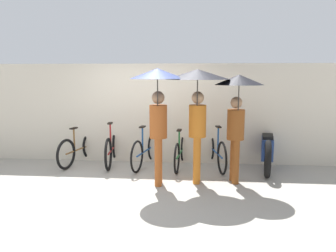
{
  "coord_description": "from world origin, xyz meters",
  "views": [
    {
      "loc": [
        1.13,
        -5.59,
        2.03
      ],
      "look_at": [
        0.55,
        0.91,
        1.0
      ],
      "focal_mm": 35.0,
      "sensor_mm": 36.0,
      "label": 1
    }
  ],
  "objects_px": {
    "parked_bicycle_0": "(79,148)",
    "parked_bicycle_3": "(180,151)",
    "pedestrian_center": "(197,92)",
    "parked_bicycle_2": "(146,150)",
    "pedestrian_trailing": "(238,102)",
    "motorcycle": "(267,150)",
    "parked_bicycle_1": "(112,148)",
    "parked_bicycle_4": "(216,151)",
    "pedestrian_leading": "(158,96)"
  },
  "relations": [
    {
      "from": "parked_bicycle_2",
      "to": "pedestrian_center",
      "type": "xyz_separation_m",
      "value": [
        1.13,
        -1.13,
        1.36
      ]
    },
    {
      "from": "motorcycle",
      "to": "parked_bicycle_0",
      "type": "bearing_deg",
      "value": 99.92
    },
    {
      "from": "parked_bicycle_1",
      "to": "parked_bicycle_4",
      "type": "height_order",
      "value": "parked_bicycle_4"
    },
    {
      "from": "pedestrian_trailing",
      "to": "motorcycle",
      "type": "relative_size",
      "value": 0.98
    },
    {
      "from": "pedestrian_leading",
      "to": "pedestrian_center",
      "type": "relative_size",
      "value": 1.01
    },
    {
      "from": "parked_bicycle_2",
      "to": "pedestrian_center",
      "type": "relative_size",
      "value": 0.81
    },
    {
      "from": "parked_bicycle_0",
      "to": "parked_bicycle_3",
      "type": "bearing_deg",
      "value": -79.51
    },
    {
      "from": "pedestrian_center",
      "to": "parked_bicycle_2",
      "type": "bearing_deg",
      "value": -40.88
    },
    {
      "from": "parked_bicycle_0",
      "to": "pedestrian_leading",
      "type": "xyz_separation_m",
      "value": [
        1.99,
        -1.38,
        1.31
      ]
    },
    {
      "from": "parked_bicycle_1",
      "to": "parked_bicycle_3",
      "type": "distance_m",
      "value": 1.56
    },
    {
      "from": "motorcycle",
      "to": "parked_bicycle_1",
      "type": "bearing_deg",
      "value": 99.89
    },
    {
      "from": "parked_bicycle_2",
      "to": "pedestrian_leading",
      "type": "bearing_deg",
      "value": -150.86
    },
    {
      "from": "parked_bicycle_1",
      "to": "parked_bicycle_4",
      "type": "relative_size",
      "value": 0.96
    },
    {
      "from": "pedestrian_leading",
      "to": "motorcycle",
      "type": "bearing_deg",
      "value": -151.65
    },
    {
      "from": "pedestrian_trailing",
      "to": "parked_bicycle_1",
      "type": "bearing_deg",
      "value": -30.64
    },
    {
      "from": "parked_bicycle_2",
      "to": "parked_bicycle_3",
      "type": "distance_m",
      "value": 0.78
    },
    {
      "from": "parked_bicycle_0",
      "to": "pedestrian_center",
      "type": "xyz_separation_m",
      "value": [
        2.69,
        -1.19,
        1.37
      ]
    },
    {
      "from": "parked_bicycle_0",
      "to": "pedestrian_center",
      "type": "relative_size",
      "value": 0.77
    },
    {
      "from": "parked_bicycle_2",
      "to": "motorcycle",
      "type": "distance_m",
      "value": 2.66
    },
    {
      "from": "pedestrian_center",
      "to": "pedestrian_trailing",
      "type": "bearing_deg",
      "value": -170.11
    },
    {
      "from": "parked_bicycle_2",
      "to": "motorcycle",
      "type": "xyz_separation_m",
      "value": [
        2.66,
        0.02,
        0.05
      ]
    },
    {
      "from": "parked_bicycle_0",
      "to": "motorcycle",
      "type": "distance_m",
      "value": 4.21
    },
    {
      "from": "parked_bicycle_3",
      "to": "motorcycle",
      "type": "height_order",
      "value": "parked_bicycle_3"
    },
    {
      "from": "parked_bicycle_3",
      "to": "pedestrian_leading",
      "type": "bearing_deg",
      "value": 170.27
    },
    {
      "from": "parked_bicycle_0",
      "to": "motorcycle",
      "type": "height_order",
      "value": "parked_bicycle_0"
    },
    {
      "from": "parked_bicycle_3",
      "to": "pedestrian_center",
      "type": "height_order",
      "value": "pedestrian_center"
    },
    {
      "from": "parked_bicycle_0",
      "to": "parked_bicycle_2",
      "type": "bearing_deg",
      "value": -79.93
    },
    {
      "from": "pedestrian_trailing",
      "to": "parked_bicycle_0",
      "type": "bearing_deg",
      "value": -25.89
    },
    {
      "from": "parked_bicycle_3",
      "to": "pedestrian_center",
      "type": "bearing_deg",
      "value": -157.39
    },
    {
      "from": "pedestrian_center",
      "to": "pedestrian_trailing",
      "type": "relative_size",
      "value": 1.05
    },
    {
      "from": "parked_bicycle_0",
      "to": "parked_bicycle_3",
      "type": "relative_size",
      "value": 0.98
    },
    {
      "from": "parked_bicycle_1",
      "to": "pedestrian_leading",
      "type": "distance_m",
      "value": 2.24
    },
    {
      "from": "parked_bicycle_2",
      "to": "parked_bicycle_4",
      "type": "height_order",
      "value": "parked_bicycle_2"
    },
    {
      "from": "pedestrian_center",
      "to": "motorcycle",
      "type": "height_order",
      "value": "pedestrian_center"
    },
    {
      "from": "pedestrian_leading",
      "to": "pedestrian_center",
      "type": "distance_m",
      "value": 0.72
    },
    {
      "from": "parked_bicycle_4",
      "to": "pedestrian_center",
      "type": "height_order",
      "value": "pedestrian_center"
    },
    {
      "from": "parked_bicycle_1",
      "to": "pedestrian_leading",
      "type": "height_order",
      "value": "pedestrian_leading"
    },
    {
      "from": "pedestrian_trailing",
      "to": "motorcycle",
      "type": "height_order",
      "value": "pedestrian_trailing"
    },
    {
      "from": "parked_bicycle_3",
      "to": "parked_bicycle_4",
      "type": "distance_m",
      "value": 0.78
    },
    {
      "from": "parked_bicycle_1",
      "to": "parked_bicycle_2",
      "type": "height_order",
      "value": "parked_bicycle_2"
    },
    {
      "from": "parked_bicycle_2",
      "to": "pedestrian_leading",
      "type": "xyz_separation_m",
      "value": [
        0.44,
        -1.32,
        1.29
      ]
    },
    {
      "from": "parked_bicycle_4",
      "to": "pedestrian_center",
      "type": "distance_m",
      "value": 1.84
    },
    {
      "from": "parked_bicycle_2",
      "to": "pedestrian_center",
      "type": "bearing_deg",
      "value": -124.14
    },
    {
      "from": "parked_bicycle_4",
      "to": "pedestrian_leading",
      "type": "distance_m",
      "value": 2.18
    },
    {
      "from": "parked_bicycle_2",
      "to": "parked_bicycle_4",
      "type": "distance_m",
      "value": 1.55
    },
    {
      "from": "parked_bicycle_2",
      "to": "parked_bicycle_3",
      "type": "relative_size",
      "value": 1.03
    },
    {
      "from": "parked_bicycle_2",
      "to": "pedestrian_center",
      "type": "distance_m",
      "value": 2.1
    },
    {
      "from": "parked_bicycle_1",
      "to": "pedestrian_leading",
      "type": "relative_size",
      "value": 0.79
    },
    {
      "from": "parked_bicycle_4",
      "to": "pedestrian_leading",
      "type": "bearing_deg",
      "value": 130.0
    },
    {
      "from": "parked_bicycle_4",
      "to": "pedestrian_center",
      "type": "bearing_deg",
      "value": 149.81
    }
  ]
}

